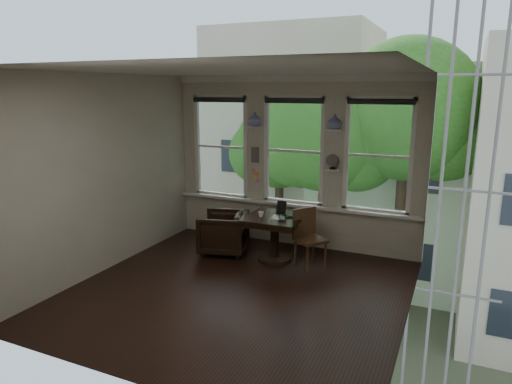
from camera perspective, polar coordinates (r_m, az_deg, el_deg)
The scene contains 25 objects.
ground at distance 6.54m, azimuth -2.21°, elevation -12.26°, with size 4.50×4.50×0.00m, color black.
ceiling at distance 5.93m, azimuth -2.46°, elevation 15.00°, with size 4.50×4.50×0.00m, color silver.
wall_back at distance 8.10m, azimuth 4.81°, elevation 3.74°, with size 4.50×4.50×0.00m, color beige.
wall_front at distance 4.24m, azimuth -16.09°, elevation -5.18°, with size 4.50×4.50×0.00m, color beige.
wall_left at distance 7.33m, azimuth -18.28°, elevation 2.17°, with size 4.50×4.50×0.00m, color beige.
wall_right at distance 5.46m, azimuth 19.30°, elevation -1.39°, with size 4.50×4.50×0.00m, color beige.
window_left at distance 8.66m, azimuth -4.29°, elevation 5.67°, with size 1.10×0.12×1.90m, color white, non-canonical shape.
window_center at distance 8.07m, azimuth 4.83°, elevation 5.14°, with size 1.10×0.12×1.90m, color white, non-canonical shape.
window_right at distance 7.72m, azimuth 15.06°, elevation 4.39°, with size 1.10×0.12×1.90m, color white, non-canonical shape.
shelf_left at distance 8.21m, azimuth -0.17°, elevation 8.12°, with size 0.26×0.16×0.03m, color white.
shelf_right at distance 7.72m, azimuth 9.76°, elevation 7.64°, with size 0.26×0.16×0.03m, color white.
intercom at distance 8.29m, azimuth -0.08°, elevation 4.69°, with size 0.14×0.06×0.28m, color #59544F.
sticky_notes at distance 8.35m, azimuth -0.07°, elevation 2.32°, with size 0.16×0.01×0.24m, color pink, non-canonical shape.
desk_fan at distance 7.78m, azimuth 9.56°, elevation 3.45°, with size 0.20×0.20×0.24m, color #59544F, non-canonical shape.
vase_left at distance 8.20m, azimuth -0.17°, elevation 9.09°, with size 0.24×0.24×0.25m, color silver.
vase_right at distance 7.71m, azimuth 9.80°, elevation 8.67°, with size 0.24×0.24×0.25m, color silver.
table at distance 7.50m, azimuth 2.35°, elevation -5.83°, with size 0.90×0.90×0.75m, color black, non-canonical shape.
armchair_left at distance 7.87m, azimuth -4.11°, elevation -5.09°, with size 0.76×0.79×0.71m, color black.
cushion_red at distance 7.84m, azimuth -4.12°, elevation -4.45°, with size 0.45×0.45×0.06m, color maroon.
side_chair_right at distance 7.24m, azimuth 6.84°, elevation -5.89°, with size 0.42×0.42×0.92m, color #3F2B16, non-canonical shape.
laptop at distance 7.38m, azimuth 3.74°, elevation -3.00°, with size 0.36×0.23×0.03m, color black.
mug at distance 7.35m, azimuth 0.63°, elevation -2.80°, with size 0.09×0.09×0.09m, color white.
drinking_glass at distance 7.13m, azimuth 3.38°, elevation -3.23°, with size 0.13×0.13×0.11m, color white.
tablet at distance 7.51m, azimuth 3.20°, elevation -1.95°, with size 0.16×0.02×0.22m, color black.
papers at distance 7.35m, azimuth 2.89°, elevation -3.15°, with size 0.22×0.30×0.00m, color silver.
Camera 1 is at (2.66, -5.30, 2.77)m, focal length 32.00 mm.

